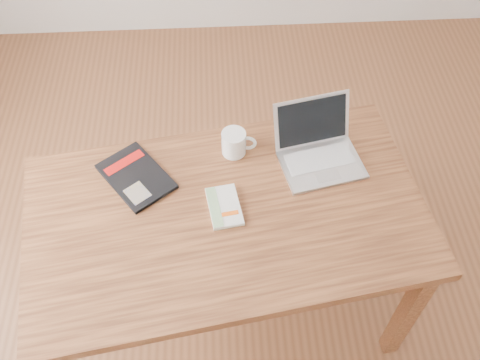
{
  "coord_description": "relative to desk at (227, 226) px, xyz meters",
  "views": [
    {
      "loc": [
        -0.18,
        -1.12,
        2.29
      ],
      "look_at": [
        -0.11,
        -0.01,
        0.85
      ],
      "focal_mm": 40.0,
      "sensor_mm": 36.0,
      "label": 1
    }
  ],
  "objects": [
    {
      "name": "room",
      "position": [
        0.1,
        0.07,
        0.69
      ],
      "size": [
        4.04,
        4.04,
        2.7
      ],
      "color": "brown",
      "rests_on": "ground"
    },
    {
      "name": "desk",
      "position": [
        0.0,
        0.0,
        0.0
      ],
      "size": [
        1.49,
        1.0,
        0.75
      ],
      "rotation": [
        0.0,
        0.0,
        0.16
      ],
      "color": "brown",
      "rests_on": "ground"
    },
    {
      "name": "white_guidebook",
      "position": [
        -0.01,
        0.02,
        0.1
      ],
      "size": [
        0.13,
        0.19,
        0.02
      ],
      "rotation": [
        0.0,
        0.0,
        0.16
      ],
      "color": "silver",
      "rests_on": "desk"
    },
    {
      "name": "black_guidebook",
      "position": [
        -0.32,
        0.17,
        0.1
      ],
      "size": [
        0.31,
        0.33,
        0.01
      ],
      "rotation": [
        0.0,
        0.0,
        0.64
      ],
      "color": "black",
      "rests_on": "desk"
    },
    {
      "name": "laptop",
      "position": [
        0.35,
        0.23,
        0.13
      ],
      "size": [
        0.34,
        0.33,
        0.2
      ],
      "rotation": [
        0.0,
        0.0,
        0.21
      ],
      "color": "silver",
      "rests_on": "desk"
    },
    {
      "name": "coffee_mug",
      "position": [
        0.04,
        0.27,
        0.14
      ],
      "size": [
        0.13,
        0.09,
        0.1
      ],
      "rotation": [
        0.0,
        0.0,
        -0.09
      ],
      "color": "white",
      "rests_on": "desk"
    }
  ]
}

